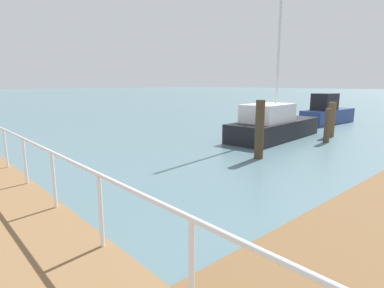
# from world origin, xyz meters

# --- Properties ---
(ground_plane) EXTENTS (300.00, 300.00, 0.00)m
(ground_plane) POSITION_xyz_m (0.00, 20.00, 0.00)
(ground_plane) COLOR slate
(boardwalk_railing) EXTENTS (0.06, 28.30, 1.08)m
(boardwalk_railing) POSITION_xyz_m (-3.15, 10.29, 1.25)
(boardwalk_railing) COLOR white
(boardwalk_railing) RESTS_ON boardwalk
(dock_piling_0) EXTENTS (0.36, 0.36, 1.74)m
(dock_piling_0) POSITION_xyz_m (10.67, 12.35, 0.87)
(dock_piling_0) COLOR brown
(dock_piling_0) RESTS_ON ground_plane
(dock_piling_3) EXTENTS (0.26, 0.26, 1.54)m
(dock_piling_3) POSITION_xyz_m (8.98, 11.77, 0.77)
(dock_piling_3) COLOR brown
(dock_piling_3) RESTS_ON ground_plane
(dock_piling_5) EXTENTS (0.32, 0.32, 2.09)m
(dock_piling_5) POSITION_xyz_m (4.15, 11.99, 1.04)
(dock_piling_5) COLOR #473826
(dock_piling_5) RESTS_ON ground_plane
(moored_boat_1) EXTENTS (4.80, 1.56, 2.01)m
(moored_boat_1) POSITION_xyz_m (15.56, 14.82, 0.70)
(moored_boat_1) COLOR navy
(moored_boat_1) RESTS_ON ground_plane
(moored_boat_2) EXTENTS (6.05, 2.53, 9.75)m
(moored_boat_2) POSITION_xyz_m (8.01, 13.98, 0.70)
(moored_boat_2) COLOR black
(moored_boat_2) RESTS_ON ground_plane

